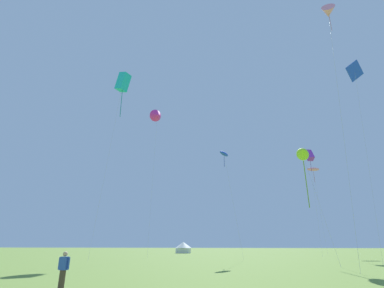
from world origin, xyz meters
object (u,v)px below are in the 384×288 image
at_px(kite_lime_parafoil, 303,155).
at_px(kite_blue_parafoil, 224,154).
at_px(festival_tent_left, 183,247).
at_px(kite_pink_parafoil, 313,169).
at_px(kite_magenta_delta, 157,115).
at_px(person_spectator, 63,271).
at_px(kite_purple_box, 309,155).
at_px(kite_blue_diamond, 355,72).
at_px(kite_pink_delta, 328,12).
at_px(kite_cyan_box, 123,82).

relative_size(kite_lime_parafoil, kite_blue_parafoil, 0.79).
height_order(kite_lime_parafoil, festival_tent_left, kite_lime_parafoil).
relative_size(kite_pink_parafoil, kite_blue_parafoil, 1.14).
relative_size(kite_magenta_delta, person_spectator, 15.87).
bearing_deg(kite_purple_box, person_spectator, -117.47).
relative_size(kite_blue_diamond, kite_magenta_delta, 0.93).
bearing_deg(kite_purple_box, festival_tent_left, 143.74).
height_order(kite_purple_box, kite_blue_diamond, kite_blue_diamond).
relative_size(kite_purple_box, kite_blue_diamond, 0.76).
distance_m(kite_lime_parafoil, festival_tent_left, 49.69).
relative_size(kite_lime_parafoil, kite_pink_delta, 0.48).
height_order(kite_cyan_box, kite_blue_parafoil, kite_cyan_box).
bearing_deg(kite_purple_box, kite_blue_parafoil, -141.31).
xyz_separation_m(kite_blue_parafoil, person_spectator, (-6.30, -29.62, -14.60)).
bearing_deg(kite_pink_delta, kite_cyan_box, 157.63).
bearing_deg(kite_pink_delta, kite_blue_diamond, 60.40).
xyz_separation_m(kite_pink_delta, festival_tent_left, (-25.45, 50.46, -23.84)).
distance_m(kite_lime_parafoil, kite_blue_parafoil, 14.00).
distance_m(kite_blue_diamond, kite_pink_delta, 11.60).
distance_m(kite_pink_delta, festival_tent_left, 61.34).
xyz_separation_m(kite_purple_box, kite_cyan_box, (-30.90, -18.06, 8.32)).
bearing_deg(festival_tent_left, kite_pink_delta, -63.23).
bearing_deg(kite_blue_diamond, kite_pink_delta, -119.60).
bearing_deg(kite_blue_parafoil, kite_lime_parafoil, -44.87).
xyz_separation_m(kite_pink_delta, person_spectator, (-18.77, -12.63, -24.48)).
relative_size(person_spectator, festival_tent_left, 0.42).
bearing_deg(kite_pink_delta, kite_purple_box, 83.94).
height_order(kite_purple_box, kite_lime_parafoil, kite_purple_box).
bearing_deg(kite_blue_diamond, kite_lime_parafoil, -163.33).
bearing_deg(kite_blue_parafoil, kite_pink_delta, -53.72).
height_order(kite_pink_parafoil, kite_blue_parafoil, kite_pink_parafoil).
bearing_deg(kite_magenta_delta, festival_tent_left, 89.80).
relative_size(kite_blue_diamond, kite_pink_delta, 0.97).
bearing_deg(kite_magenta_delta, kite_pink_delta, -42.39).
relative_size(kite_pink_parafoil, kite_lime_parafoil, 1.44).
bearing_deg(kite_lime_parafoil, person_spectator, -128.39).
bearing_deg(kite_blue_parafoil, kite_pink_parafoil, 50.16).
xyz_separation_m(kite_pink_parafoil, festival_tent_left, (-31.16, 11.68, -16.17)).
bearing_deg(kite_magenta_delta, kite_cyan_box, -100.58).
bearing_deg(festival_tent_left, kite_cyan_box, -93.40).
bearing_deg(kite_pink_parafoil, kite_magenta_delta, -153.68).
relative_size(kite_blue_diamond, festival_tent_left, 6.15).
bearing_deg(kite_cyan_box, kite_magenta_delta, 79.42).
distance_m(kite_blue_diamond, kite_magenta_delta, 34.02).
relative_size(kite_cyan_box, person_spectator, 16.25).
xyz_separation_m(kite_lime_parafoil, festival_tent_left, (-22.58, 43.02, -10.42)).
relative_size(kite_purple_box, kite_magenta_delta, 0.71).
relative_size(kite_pink_parafoil, kite_cyan_box, 0.65).
xyz_separation_m(kite_blue_diamond, kite_magenta_delta, (-31.23, 13.32, 2.17)).
relative_size(kite_lime_parafoil, kite_magenta_delta, 0.46).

